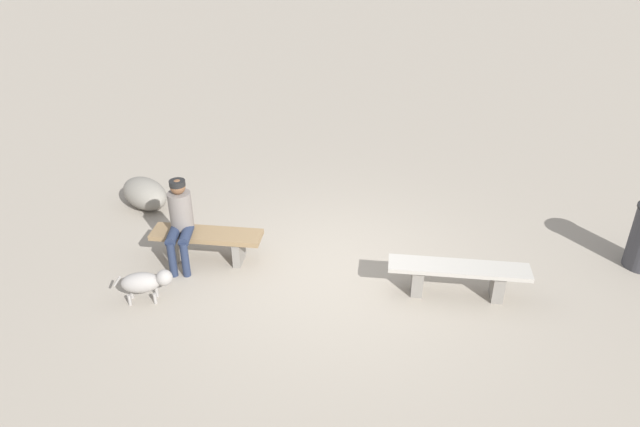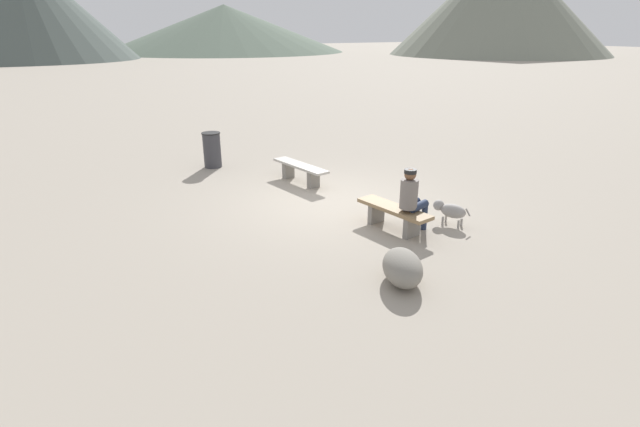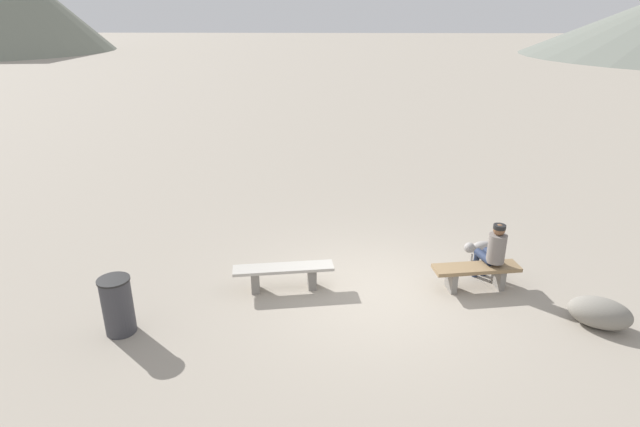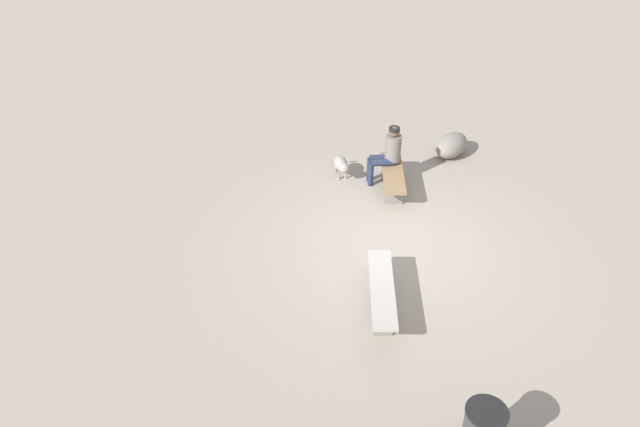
% 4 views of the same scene
% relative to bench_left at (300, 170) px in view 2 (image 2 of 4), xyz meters
% --- Properties ---
extents(ground, '(210.00, 210.00, 0.06)m').
position_rel_bench_left_xyz_m(ground, '(1.68, -0.05, -0.36)').
color(ground, '#9E9384').
extents(bench_left, '(1.88, 0.65, 0.46)m').
position_rel_bench_left_xyz_m(bench_left, '(0.00, 0.00, 0.00)').
color(bench_left, gray).
rests_on(bench_left, ground).
extents(bench_right, '(1.64, 0.66, 0.46)m').
position_rel_bench_left_xyz_m(bench_right, '(3.55, 0.13, 0.01)').
color(bench_right, gray).
rests_on(bench_right, ground).
extents(seated_person, '(0.45, 0.67, 1.28)m').
position_rel_bench_left_xyz_m(seated_person, '(3.85, 0.28, 0.41)').
color(seated_person, slate).
rests_on(seated_person, ground).
extents(dog, '(0.73, 0.44, 0.45)m').
position_rel_bench_left_xyz_m(dog, '(3.90, 1.24, -0.03)').
color(dog, gray).
rests_on(dog, ground).
extents(trash_bin, '(0.50, 0.50, 0.96)m').
position_rel_bench_left_xyz_m(trash_bin, '(-2.50, -1.42, 0.16)').
color(trash_bin, '#38383D').
rests_on(trash_bin, ground).
extents(boulder, '(1.13, 0.96, 0.50)m').
position_rel_bench_left_xyz_m(boulder, '(5.26, -1.04, -0.07)').
color(boulder, gray).
rests_on(boulder, ground).
extents(distant_peak_0, '(30.71, 30.71, 14.67)m').
position_rel_bench_left_xyz_m(distant_peak_0, '(-41.48, 54.11, 7.01)').
color(distant_peak_0, gray).
rests_on(distant_peak_0, ground).
extents(distant_peak_1, '(25.03, 25.03, 12.42)m').
position_rel_bench_left_xyz_m(distant_peak_1, '(-60.94, -4.89, 5.89)').
color(distant_peak_1, '#4C5651').
rests_on(distant_peak_1, ground).
extents(distant_peak_2, '(38.54, 38.54, 7.22)m').
position_rel_bench_left_xyz_m(distant_peak_2, '(-70.34, 23.22, 3.28)').
color(distant_peak_2, '#566656').
rests_on(distant_peak_2, ground).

